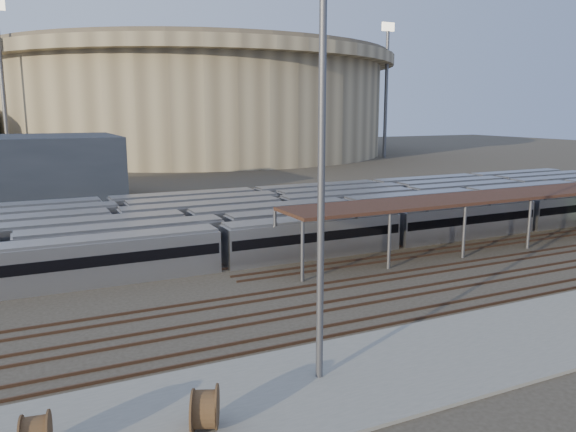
# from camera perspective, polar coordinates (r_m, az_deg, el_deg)

# --- Properties ---
(ground) EXTENTS (420.00, 420.00, 0.00)m
(ground) POSITION_cam_1_polar(r_m,az_deg,el_deg) (49.33, 10.50, -5.72)
(ground) COLOR #383026
(ground) RESTS_ON ground
(apron) EXTENTS (50.00, 9.00, 0.20)m
(apron) POSITION_cam_1_polar(r_m,az_deg,el_deg) (35.46, 18.45, -12.59)
(apron) COLOR gray
(apron) RESTS_ON ground
(subway_trains) EXTENTS (120.90, 23.90, 3.60)m
(subway_trains) POSITION_cam_1_polar(r_m,az_deg,el_deg) (65.68, 3.15, 0.16)
(subway_trains) COLOR #A4A5A9
(subway_trains) RESTS_ON ground
(inspection_shed) EXTENTS (60.30, 6.00, 5.30)m
(inspection_shed) POSITION_cam_1_polar(r_m,az_deg,el_deg) (66.09, 24.15, 2.10)
(inspection_shed) COLOR #57575C
(inspection_shed) RESTS_ON ground
(empty_tracks) EXTENTS (170.00, 9.62, 0.18)m
(empty_tracks) POSITION_cam_1_polar(r_m,az_deg,el_deg) (45.56, 14.23, -7.14)
(empty_tracks) COLOR #4C3323
(empty_tracks) RESTS_ON ground
(stadium) EXTENTS (124.00, 124.00, 32.50)m
(stadium) POSITION_cam_1_polar(r_m,az_deg,el_deg) (185.83, -9.27, 11.38)
(stadium) COLOR tan
(stadium) RESTS_ON ground
(floodlight_0) EXTENTS (4.00, 1.00, 38.40)m
(floodlight_0) POSITION_cam_1_polar(r_m,az_deg,el_deg) (148.18, -27.05, 12.21)
(floodlight_0) COLOR #57575C
(floodlight_0) RESTS_ON ground
(floodlight_2) EXTENTS (4.00, 1.00, 38.40)m
(floodlight_2) POSITION_cam_1_polar(r_m,az_deg,el_deg) (169.55, 9.95, 12.86)
(floodlight_2) COLOR #57575C
(floodlight_2) RESTS_ON ground
(floodlight_3) EXTENTS (4.00, 1.00, 38.40)m
(floodlight_3) POSITION_cam_1_polar(r_m,az_deg,el_deg) (198.97, -20.94, 11.98)
(floodlight_3) COLOR #57575C
(floodlight_3) RESTS_ON ground
(cable_reel_east) EXTENTS (1.76, 2.22, 1.95)m
(cable_reel_east) POSITION_cam_1_polar(r_m,az_deg,el_deg) (25.69, -8.43, -18.84)
(cable_reel_east) COLOR brown
(cable_reel_east) RESTS_ON apron
(yard_light_pole) EXTENTS (0.81, 0.36, 20.94)m
(yard_light_pole) POSITION_cam_1_polar(r_m,az_deg,el_deg) (27.30, 3.41, 4.29)
(yard_light_pole) COLOR #57575C
(yard_light_pole) RESTS_ON apron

